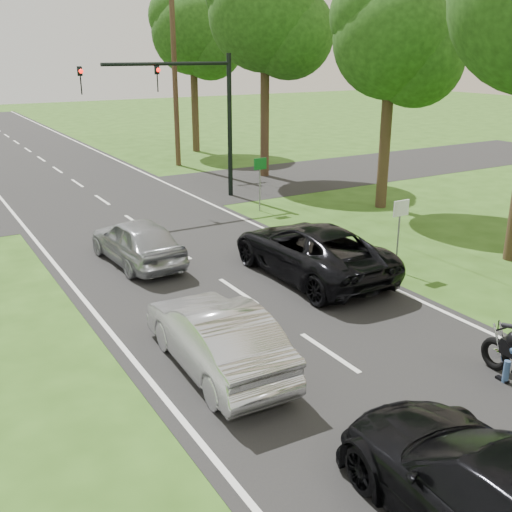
% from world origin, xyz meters
% --- Properties ---
extents(ground, '(140.00, 140.00, 0.00)m').
position_xyz_m(ground, '(0.00, 0.00, 0.00)').
color(ground, '#2C4C15').
rests_on(ground, ground).
extents(road, '(8.00, 100.00, 0.01)m').
position_xyz_m(road, '(0.00, 10.00, 0.01)').
color(road, black).
rests_on(road, ground).
extents(cross_road, '(60.00, 7.00, 0.01)m').
position_xyz_m(cross_road, '(0.00, 16.00, 0.01)').
color(cross_road, black).
rests_on(cross_road, ground).
extents(dark_suv, '(2.52, 5.45, 1.51)m').
position_xyz_m(dark_suv, '(2.36, 4.00, 0.77)').
color(dark_suv, black).
rests_on(dark_suv, road).
extents(silver_sedan, '(1.66, 4.35, 1.41)m').
position_xyz_m(silver_sedan, '(-2.35, 0.63, 0.72)').
color(silver_sedan, '#B9B9BE').
rests_on(silver_sedan, road).
extents(silver_suv, '(1.91, 4.20, 1.40)m').
position_xyz_m(silver_suv, '(-1.50, 7.50, 0.71)').
color(silver_suv, '#A2A4A9').
rests_on(silver_suv, road).
extents(dark_car_behind, '(2.56, 5.34, 1.50)m').
position_xyz_m(dark_car_behind, '(-1.42, -5.32, 0.76)').
color(dark_car_behind, black).
rests_on(dark_car_behind, road).
extents(traffic_signal, '(6.38, 0.44, 6.00)m').
position_xyz_m(traffic_signal, '(3.34, 14.00, 4.14)').
color(traffic_signal, black).
rests_on(traffic_signal, ground).
extents(utility_pole_far, '(1.60, 0.28, 10.00)m').
position_xyz_m(utility_pole_far, '(6.20, 22.00, 5.08)').
color(utility_pole_far, '#503524').
rests_on(utility_pole_far, ground).
extents(sign_white, '(0.55, 0.07, 2.12)m').
position_xyz_m(sign_white, '(4.70, 2.98, 1.60)').
color(sign_white, slate).
rests_on(sign_white, ground).
extents(sign_green, '(0.55, 0.07, 2.12)m').
position_xyz_m(sign_green, '(4.90, 10.98, 1.60)').
color(sign_green, slate).
rests_on(sign_green, ground).
extents(tree_row_c, '(4.80, 4.65, 8.76)m').
position_xyz_m(tree_row_c, '(9.75, 8.80, 6.23)').
color(tree_row_c, '#332316').
rests_on(tree_row_c, ground).
extents(tree_row_d, '(5.76, 5.58, 10.45)m').
position_xyz_m(tree_row_d, '(9.10, 16.76, 7.43)').
color(tree_row_d, '#332316').
rests_on(tree_row_d, ground).
extents(tree_row_e, '(5.28, 5.12, 9.61)m').
position_xyz_m(tree_row_e, '(9.48, 25.78, 6.83)').
color(tree_row_e, '#332316').
rests_on(tree_row_e, ground).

